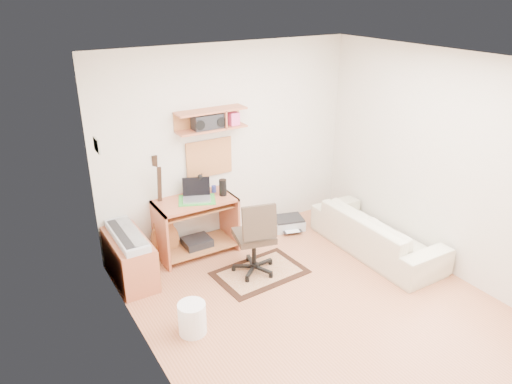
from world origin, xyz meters
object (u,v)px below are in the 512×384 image
task_chair (254,236)px  sofa (377,226)px  desk (196,227)px  cabinet (130,259)px  printer (288,223)px

task_chair → sofa: bearing=-0.1°
desk → sofa: bearing=-30.2°
desk → cabinet: size_ratio=1.11×
desk → printer: bearing=-2.3°
printer → desk: bearing=-166.2°
task_chair → sofa: task_chair is taller
task_chair → cabinet: 1.48m
cabinet → printer: cabinet is taller
cabinet → sofa: size_ratio=0.48×
desk → task_chair: 0.89m
desk → sofa: desk is taller
printer → sofa: (0.62, -1.12, 0.28)m
printer → sofa: bearing=-45.0°
printer → task_chair: bearing=-128.0°
cabinet → sofa: sofa is taller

